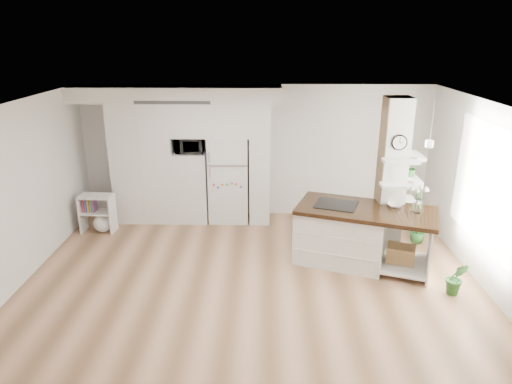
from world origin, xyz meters
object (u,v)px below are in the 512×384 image
Objects in this scene: floor_plant_a at (456,278)px; kitchen_island at (348,233)px; refrigerator at (229,178)px; bookshelf at (99,216)px.

kitchen_island is at bearing 144.07° from floor_plant_a.
refrigerator is 2.60m from bookshelf.
bookshelf is at bearing 160.34° from floor_plant_a.
refrigerator is 3.30× the size of floor_plant_a.
kitchen_island is at bearing -40.30° from refrigerator.
refrigerator is at bearing 141.38° from floor_plant_a.
floor_plant_a is at bearing -38.62° from refrigerator.
refrigerator is at bearing 158.71° from kitchen_island.
refrigerator is 2.80m from kitchen_island.
kitchen_island reaches higher than bookshelf.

